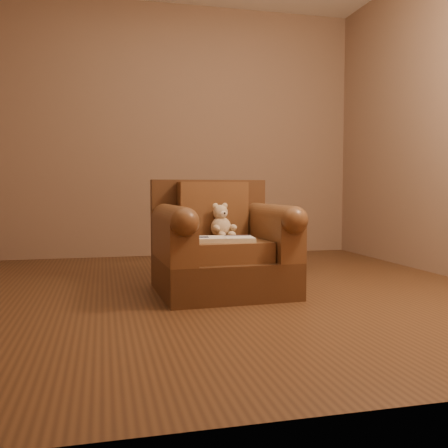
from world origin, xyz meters
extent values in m
plane|color=#57351D|center=(0.00, 0.00, 0.00)|extent=(4.00, 4.00, 0.00)
cube|color=#8B6B55|center=(0.00, 2.00, 1.35)|extent=(4.00, 0.02, 2.70)
cube|color=#4C2E19|center=(0.03, -0.07, 0.12)|extent=(0.92, 0.88, 0.25)
cube|color=#4C2E19|center=(0.02, 0.30, 0.52)|extent=(0.89, 0.13, 0.55)
cube|color=brown|center=(0.04, -0.12, 0.31)|extent=(0.54, 0.64, 0.13)
cube|color=brown|center=(0.02, 0.19, 0.58)|extent=(0.52, 0.16, 0.40)
cube|color=brown|center=(-0.32, -0.13, 0.39)|extent=(0.21, 0.76, 0.28)
cube|color=brown|center=(0.39, -0.10, 0.39)|extent=(0.21, 0.76, 0.28)
cylinder|color=brown|center=(-0.32, -0.13, 0.53)|extent=(0.21, 0.76, 0.18)
cylinder|color=brown|center=(0.39, -0.10, 0.53)|extent=(0.21, 0.76, 0.18)
ellipsoid|color=#CDB28F|center=(0.05, 0.05, 0.45)|extent=(0.15, 0.13, 0.15)
sphere|color=#CDB28F|center=(0.05, 0.06, 0.56)|extent=(0.11, 0.11, 0.11)
ellipsoid|color=#CDB28F|center=(0.01, 0.06, 0.60)|extent=(0.04, 0.02, 0.04)
ellipsoid|color=#CDB28F|center=(0.09, 0.08, 0.60)|extent=(0.04, 0.02, 0.04)
ellipsoid|color=beige|center=(0.06, 0.01, 0.55)|extent=(0.05, 0.03, 0.04)
sphere|color=black|center=(0.07, 0.00, 0.55)|extent=(0.02, 0.02, 0.02)
ellipsoid|color=#CDB28F|center=(0.00, -0.02, 0.45)|extent=(0.05, 0.10, 0.05)
ellipsoid|color=#CDB28F|center=(0.13, 0.01, 0.45)|extent=(0.05, 0.10, 0.05)
ellipsoid|color=#CDB28F|center=(0.04, -0.04, 0.40)|extent=(0.06, 0.10, 0.05)
ellipsoid|color=#CDB28F|center=(0.11, -0.02, 0.40)|extent=(0.06, 0.10, 0.05)
cube|color=beige|center=(0.01, -0.24, 0.39)|extent=(0.41, 0.27, 0.03)
cube|color=white|center=(-0.09, -0.23, 0.41)|extent=(0.21, 0.25, 0.00)
cube|color=white|center=(0.10, -0.26, 0.41)|extent=(0.21, 0.25, 0.00)
cube|color=beige|center=(0.01, -0.24, 0.41)|extent=(0.04, 0.23, 0.00)
cube|color=#0F1638|center=(-0.13, -0.23, 0.41)|extent=(0.07, 0.09, 0.00)
cube|color=slate|center=(0.11, -0.18, 0.41)|extent=(0.18, 0.07, 0.00)
cylinder|color=#B77C32|center=(0.73, 0.85, 0.01)|extent=(0.28, 0.28, 0.02)
cylinder|color=#B77C32|center=(0.73, 0.85, 0.25)|extent=(0.03, 0.03, 0.46)
cylinder|color=#B77C32|center=(0.73, 0.85, 0.48)|extent=(0.35, 0.35, 0.02)
cylinder|color=#B77C32|center=(0.73, 0.85, 0.47)|extent=(0.03, 0.03, 0.02)
camera|label=1|loc=(-0.77, -3.42, 0.72)|focal=40.00mm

